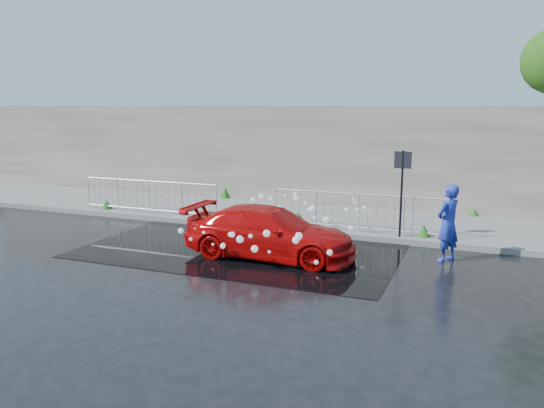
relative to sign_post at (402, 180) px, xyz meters
The scene contains 12 objects.
ground 5.50m from the sign_post, 143.57° to the right, with size 90.00×90.00×0.00m, color black.
pavement 4.90m from the sign_post, 155.66° to the left, with size 30.00×4.00×0.15m, color #62615D.
curb 4.51m from the sign_post, behind, with size 30.00×0.25×0.16m, color #62615D.
retaining_wall 5.87m from the sign_post, 135.69° to the left, with size 30.00×0.60×3.50m, color #555347.
puddle 4.59m from the sign_post, 150.42° to the right, with size 8.00×5.00×0.01m, color black.
sign_post is the anchor object (origin of this frame).
railing_left 8.26m from the sign_post, behind, with size 5.05×0.05×1.10m.
railing_right 1.57m from the sign_post, 168.23° to the left, with size 5.05×0.05×1.10m.
weeds 4.94m from the sign_post, 162.86° to the left, with size 12.17×3.93×0.45m.
water_spray 3.58m from the sign_post, 150.37° to the right, with size 3.62×5.71×1.05m.
red_car 3.93m from the sign_post, 136.77° to the right, with size 1.73×4.25×1.23m, color #B50707.
person 2.00m from the sign_post, 45.12° to the right, with size 0.68×0.44×1.85m, color #2032A4.
Camera 1 is at (6.17, -11.14, 3.68)m, focal length 35.00 mm.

